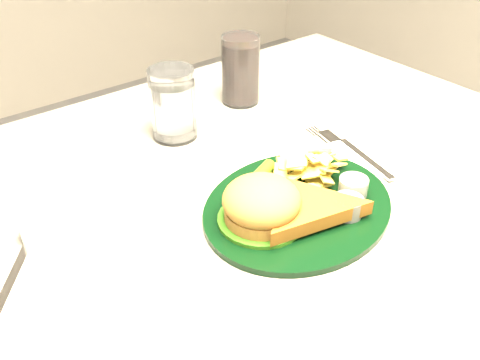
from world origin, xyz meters
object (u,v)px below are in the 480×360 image
object	(u,v)px
dinner_plate	(299,190)
cola_glass	(241,70)
water_glass	(173,104)
fork_napkin	(361,156)

from	to	relation	value
dinner_plate	cola_glass	world-z (taller)	cola_glass
water_glass	fork_napkin	distance (m)	0.30
water_glass	fork_napkin	bearing A→B (deg)	-52.38
dinner_plate	cola_glass	xyz separation A→B (m)	(0.14, 0.31, 0.03)
dinner_plate	cola_glass	bearing A→B (deg)	52.24
cola_glass	fork_napkin	size ratio (longest dim) A/B	0.76
dinner_plate	fork_napkin	size ratio (longest dim) A/B	1.71
water_glass	fork_napkin	world-z (taller)	water_glass
cola_glass	water_glass	bearing A→B (deg)	-168.10
water_glass	dinner_plate	bearing A→B (deg)	-85.68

